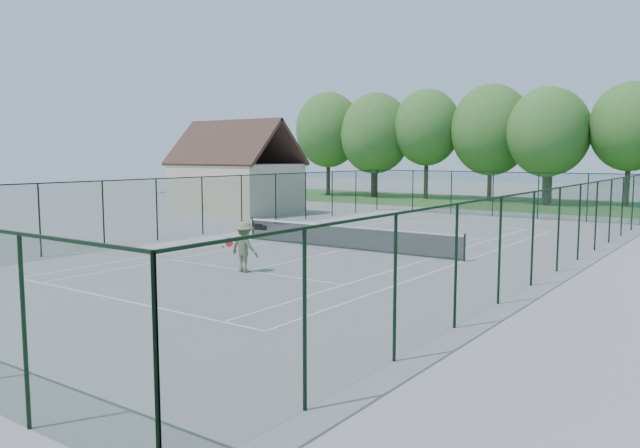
% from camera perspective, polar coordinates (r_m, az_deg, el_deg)
% --- Properties ---
extents(ground, '(140.00, 140.00, 0.00)m').
position_cam_1_polar(ground, '(27.56, 2.42, -2.31)').
color(ground, gray).
rests_on(ground, ground).
extents(grass_far, '(80.00, 16.00, 0.01)m').
position_cam_1_polar(grass_far, '(55.03, 19.79, 1.67)').
color(grass_far, '#3A722B').
rests_on(grass_far, ground).
extents(court_lines, '(11.05, 23.85, 0.01)m').
position_cam_1_polar(court_lines, '(27.56, 2.42, -2.30)').
color(court_lines, white).
rests_on(court_lines, ground).
extents(tennis_net, '(11.08, 0.08, 1.10)m').
position_cam_1_polar(tennis_net, '(27.48, 2.43, -1.12)').
color(tennis_net, black).
rests_on(tennis_net, ground).
extents(fence_enclosure, '(18.05, 36.05, 3.02)m').
position_cam_1_polar(fence_enclosure, '(27.37, 2.44, 0.92)').
color(fence_enclosure, '#1C3C26').
rests_on(fence_enclosure, ground).
extents(utility_building, '(8.60, 6.27, 6.63)m').
position_cam_1_polar(utility_building, '(45.08, -7.71, 5.00)').
color(utility_building, beige).
rests_on(utility_building, ground).
extents(tree_line_far, '(39.40, 6.40, 9.70)m').
position_cam_1_polar(tree_line_far, '(54.90, 20.03, 7.91)').
color(tree_line_far, '#3E2B20').
rests_on(tree_line_far, ground).
extents(sports_bag_a, '(0.41, 0.26, 0.32)m').
position_cam_1_polar(sports_bag_a, '(34.85, -5.66, -0.25)').
color(sports_bag_a, black).
rests_on(sports_bag_a, ground).
extents(sports_bag_b, '(0.36, 0.28, 0.25)m').
position_cam_1_polar(sports_bag_b, '(34.61, -5.19, -0.34)').
color(sports_bag_b, black).
rests_on(sports_bag_b, ground).
extents(tennis_player, '(1.87, 0.91, 1.80)m').
position_cam_1_polar(tennis_player, '(22.23, -6.92, -2.11)').
color(tennis_player, '#646B4A').
rests_on(tennis_player, ground).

